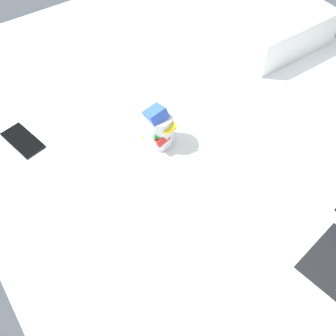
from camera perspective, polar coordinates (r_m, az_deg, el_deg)
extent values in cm
cube|color=white|center=(132.09, 4.76, 3.47)|extent=(180.00, 140.00, 18.00)
cylinder|color=silver|center=(116.34, -1.41, 5.67)|extent=(9.00, 9.00, 11.00)
cube|color=orange|center=(117.75, -2.09, 4.65)|extent=(5.57, 6.34, 5.08)
cube|color=red|center=(115.53, -1.46, 4.75)|extent=(6.38, 5.05, 4.29)
cube|color=#268C33|center=(114.51, -1.51, 5.47)|extent=(6.88, 5.56, 7.23)
cube|color=yellow|center=(113.50, -0.34, 6.23)|extent=(6.44, 5.44, 6.67)
cube|color=blue|center=(113.94, -1.33, 7.68)|extent=(5.66, 5.61, 4.55)
cube|color=blue|center=(111.48, -1.80, 7.68)|extent=(6.32, 6.07, 5.69)
cube|color=black|center=(127.75, -20.08, 3.74)|extent=(15.10, 9.54, 0.80)
cube|color=white|center=(166.72, 11.95, 21.05)|extent=(52.00, 36.00, 13.00)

